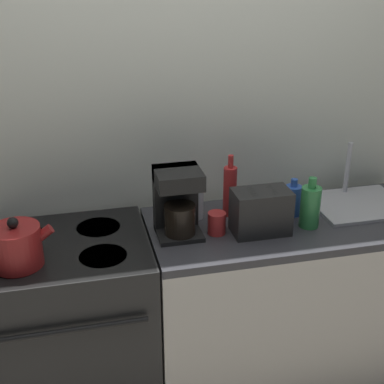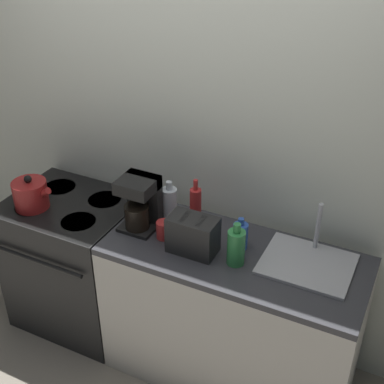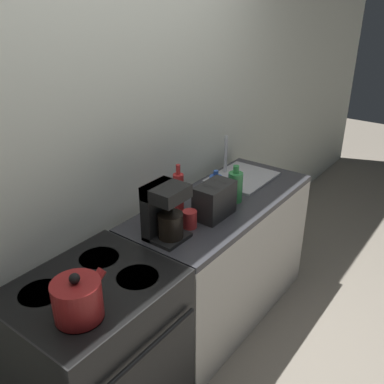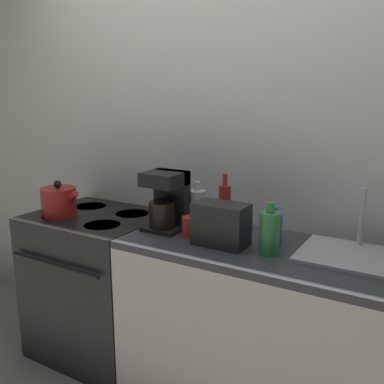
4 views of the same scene
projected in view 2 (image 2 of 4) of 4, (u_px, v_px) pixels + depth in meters
ground_plane at (133, 376)px, 3.17m from camera, size 12.00×12.00×0.00m
wall_back at (182, 134)px, 3.01m from camera, size 8.00×0.05×2.60m
stove at (77, 260)px, 3.39m from camera, size 0.75×0.66×0.88m
counter_block at (231, 316)px, 2.99m from camera, size 1.38×0.59×0.88m
kettle at (31, 194)px, 3.09m from camera, size 0.25×0.20×0.21m
toaster at (193, 235)px, 2.73m from camera, size 0.25×0.15×0.20m
coffee_maker at (140, 202)px, 2.89m from camera, size 0.19×0.19×0.31m
sink_tray at (308, 262)px, 2.67m from camera, size 0.45×0.37×0.28m
bottle_red at (196, 208)px, 2.90m from camera, size 0.06×0.06×0.30m
bottle_clear at (169, 203)px, 2.98m from camera, size 0.09×0.09×0.24m
bottle_blue at (240, 236)px, 2.76m from camera, size 0.08×0.08×0.18m
bottle_green at (236, 247)px, 2.64m from camera, size 0.09×0.09×0.24m
cup_red at (164, 230)px, 2.85m from camera, size 0.08×0.08×0.10m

